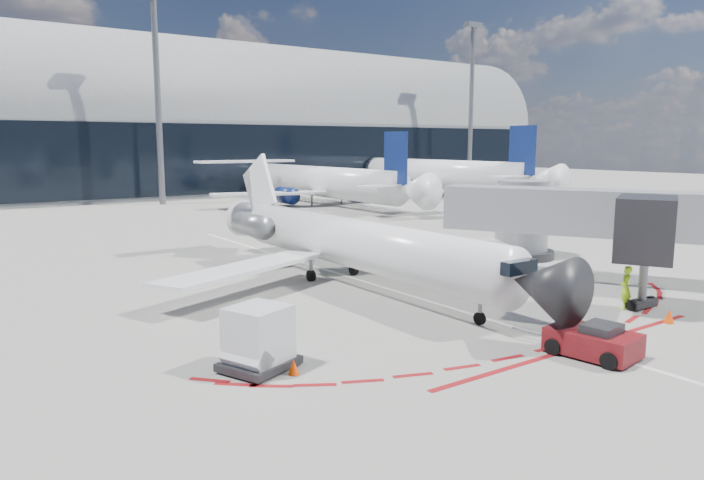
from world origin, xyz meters
TOP-DOWN VIEW (x-y plane):
  - ground at (0.00, 0.00)m, footprint 260.00×260.00m
  - apron_centerline at (0.00, 2.00)m, footprint 0.25×40.00m
  - apron_stop_bar at (0.00, -11.50)m, footprint 14.00×0.25m
  - terminal_building at (0.00, 64.97)m, footprint 150.00×24.15m
  - jet_bridge at (9.79, -3.01)m, footprint 10.03×15.20m
  - light_mast_centre at (5.00, 48.00)m, footprint 0.70×0.70m
  - light_mast_east at (55.00, 48.00)m, footprint 0.70×0.70m
  - regional_jet at (-0.83, 1.76)m, footprint 20.81×25.66m
  - pushback_tug at (-0.43, -12.34)m, footprint 2.26×4.55m
  - ramp_worker at (6.05, -9.48)m, footprint 0.79×0.63m
  - uld_container at (-10.17, -7.05)m, footprint 2.70×2.51m
  - safety_cone_left at (-9.50, -8.06)m, footprint 0.35×0.35m
  - safety_cone_right at (5.49, -11.74)m, footprint 0.41×0.41m
  - bg_airliner_1 at (20.48, 37.63)m, footprint 31.61×33.47m
  - bg_airliner_2 at (39.65, 39.50)m, footprint 35.05×37.12m

SIDE VIEW (x-z plane):
  - ground at x=0.00m, z-range 0.00..0.00m
  - apron_centerline at x=0.00m, z-range 0.00..0.01m
  - apron_stop_bar at x=0.00m, z-range 0.00..0.01m
  - safety_cone_left at x=-9.50m, z-range 0.00..0.49m
  - safety_cone_right at x=5.49m, z-range 0.00..0.57m
  - pushback_tug at x=-0.43m, z-range -0.07..1.09m
  - ramp_worker at x=6.05m, z-range 0.00..1.87m
  - uld_container at x=-10.17m, z-range -0.01..2.03m
  - regional_jet at x=-0.83m, z-range -1.07..5.36m
  - jet_bridge at x=9.79m, z-range 0.56..5.46m
  - bg_airliner_1 at x=20.48m, z-range 0.00..10.23m
  - bg_airliner_2 at x=39.65m, z-range 0.00..11.34m
  - terminal_building at x=0.00m, z-range -3.48..20.52m
  - light_mast_centre at x=5.00m, z-range 0.00..25.00m
  - light_mast_east at x=55.00m, z-range 0.00..25.00m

